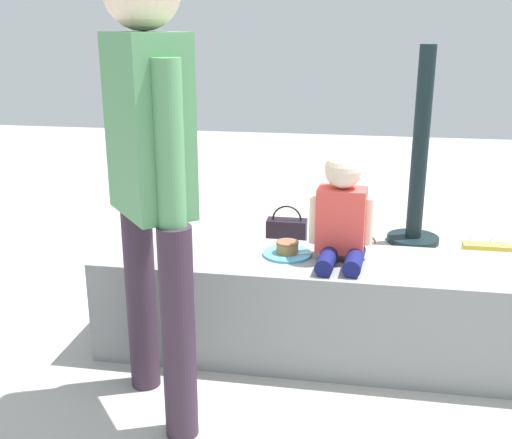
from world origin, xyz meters
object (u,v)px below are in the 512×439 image
child_seated (342,214)px  cake_plate (287,251)px  water_bottle_far_side (368,259)px  handbag_brown_canvas (357,269)px  party_cup_red (228,270)px  adult_standing (150,155)px  gift_bag (484,268)px  handbag_black_leather (287,235)px  water_bottle_near_gift (294,271)px

child_seated → cake_plate: (-0.24, 0.02, -0.19)m
water_bottle_far_side → handbag_brown_canvas: size_ratio=0.55×
child_seated → handbag_brown_canvas: (0.08, 0.74, -0.55)m
party_cup_red → child_seated: bearing=-49.1°
adult_standing → gift_bag: 2.19m
child_seated → gift_bag: size_ratio=1.41×
cake_plate → water_bottle_far_side: (0.38, 1.01, -0.40)m
gift_bag → handbag_black_leather: gift_bag is taller
adult_standing → party_cup_red: size_ratio=16.70×
cake_plate → party_cup_red: 1.00m
party_cup_red → handbag_black_leather: size_ratio=0.31×
water_bottle_near_gift → handbag_black_leather: handbag_black_leather is taller
cake_plate → water_bottle_near_gift: (-0.04, 0.73, -0.40)m
child_seated → adult_standing: adult_standing is taller
child_seated → adult_standing: (-0.66, -0.53, 0.34)m
adult_standing → handbag_brown_canvas: 1.72m
handbag_black_leather → cake_plate: bearing=-83.1°
handbag_black_leather → water_bottle_far_side: bearing=-27.6°
gift_bag → handbag_brown_canvas: size_ratio=0.94×
cake_plate → water_bottle_far_side: size_ratio=1.11×
gift_bag → water_bottle_near_gift: gift_bag is taller
water_bottle_near_gift → party_cup_red: size_ratio=2.00×
water_bottle_near_gift → handbag_black_leather: (-0.11, 0.56, 0.03)m
water_bottle_far_side → water_bottle_near_gift: bearing=-147.0°
child_seated → cake_plate: bearing=175.8°
water_bottle_near_gift → handbag_brown_canvas: size_ratio=0.56×
water_bottle_far_side → handbag_black_leather: bearing=152.4°
adult_standing → handbag_black_leather: 2.07m
cake_plate → handbag_brown_canvas: bearing=66.2°
adult_standing → gift_bag: adult_standing is taller
cake_plate → handbag_black_leather: cake_plate is taller
adult_standing → handbag_black_leather: adult_standing is taller
handbag_black_leather → gift_bag: bearing=-21.4°
handbag_black_leather → handbag_brown_canvas: size_ratio=0.88×
water_bottle_far_side → gift_bag: bearing=-15.8°
party_cup_red → gift_bag: bearing=1.9°
water_bottle_near_gift → party_cup_red: (-0.41, 0.04, -0.04)m
party_cup_red → handbag_brown_canvas: 0.78m
adult_standing → water_bottle_near_gift: bearing=73.3°
handbag_brown_canvas → cake_plate: bearing=-113.8°
child_seated → gift_bag: (0.79, 0.84, -0.53)m
gift_bag → handbag_brown_canvas: bearing=-171.9°
cake_plate → party_cup_red: bearing=120.2°
water_bottle_near_gift → handbag_black_leather: bearing=101.5°
party_cup_red → handbag_black_leather: handbag_black_leather is taller
child_seated → party_cup_red: 1.23m
gift_bag → water_bottle_near_gift: 1.08m
cake_plate → handbag_brown_canvas: size_ratio=0.61×
child_seated → water_bottle_far_side: size_ratio=2.39×
water_bottle_far_side → handbag_brown_canvas: bearing=-102.5°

